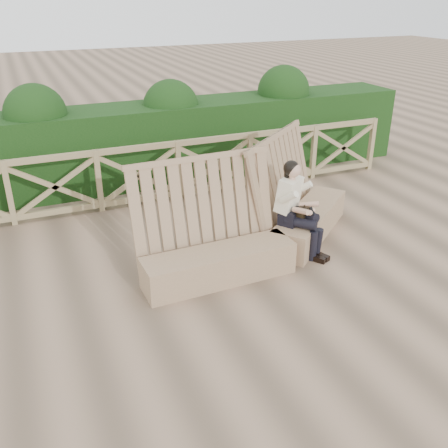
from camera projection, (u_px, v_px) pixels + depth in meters
name	position (u px, v px, depth m)	size (l,w,h in m)	color
ground	(215.00, 307.00, 6.09)	(60.00, 60.00, 0.00)	brown
bench	(264.00, 229.00, 7.17)	(3.80, 1.99, 1.57)	#8E6E51
woman	(296.00, 205.00, 7.09)	(0.66, 0.86, 1.38)	black
guardrail	(139.00, 175.00, 8.76)	(10.10, 0.09, 1.10)	olive
hedge	(123.00, 147.00, 9.68)	(12.00, 1.20, 1.50)	black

